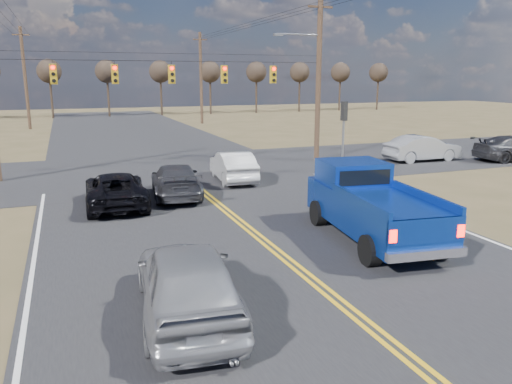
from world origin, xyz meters
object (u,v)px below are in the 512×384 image
object	(u,v)px
pickup_truck	(370,205)
silver_suv	(187,280)
black_suv	(116,189)
cross_car_east_near	(423,148)
white_car_queue	(233,166)
dgrey_car_queue	(176,180)

from	to	relation	value
pickup_truck	silver_suv	distance (m)	7.54
silver_suv	black_suv	size ratio (longest dim) A/B	1.01
pickup_truck	cross_car_east_near	size ratio (longest dim) A/B	1.32
silver_suv	pickup_truck	bearing A→B (deg)	-147.96
pickup_truck	black_suv	distance (m)	10.28
black_suv	cross_car_east_near	size ratio (longest dim) A/B	1.03
silver_suv	cross_car_east_near	world-z (taller)	silver_suv
black_suv	white_car_queue	world-z (taller)	white_car_queue
cross_car_east_near	pickup_truck	bearing A→B (deg)	136.16
white_car_queue	dgrey_car_queue	xyz separation A→B (m)	(-3.42, -2.37, -0.04)
white_car_queue	dgrey_car_queue	size ratio (longest dim) A/B	0.93
silver_suv	black_suv	bearing A→B (deg)	-81.05
pickup_truck	white_car_queue	bearing A→B (deg)	103.71
cross_car_east_near	dgrey_car_queue	bearing A→B (deg)	104.24
pickup_truck	silver_suv	xyz separation A→B (m)	(-6.79, -3.28, -0.27)
white_car_queue	cross_car_east_near	world-z (taller)	cross_car_east_near
pickup_truck	white_car_queue	world-z (taller)	pickup_truck
white_car_queue	silver_suv	bearing A→B (deg)	73.54
silver_suv	dgrey_car_queue	xyz separation A→B (m)	(2.16, 11.35, -0.14)
black_suv	silver_suv	bearing A→B (deg)	95.06
black_suv	dgrey_car_queue	bearing A→B (deg)	-160.29
cross_car_east_near	black_suv	bearing A→B (deg)	104.76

